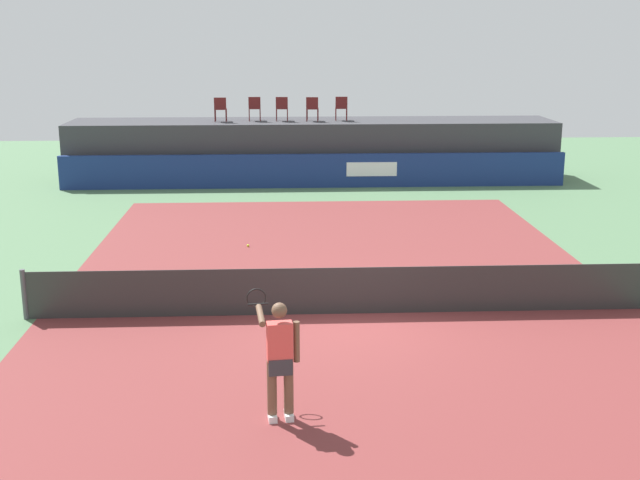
# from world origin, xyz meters

# --- Properties ---
(ground_plane) EXTENTS (48.00, 48.00, 0.00)m
(ground_plane) POSITION_xyz_m (0.00, 3.00, 0.00)
(ground_plane) COLOR #4C704C
(court_inner) EXTENTS (12.00, 22.00, 0.00)m
(court_inner) POSITION_xyz_m (0.00, 0.00, 0.00)
(court_inner) COLOR maroon
(court_inner) RESTS_ON ground
(sponsor_wall) EXTENTS (18.00, 0.22, 1.20)m
(sponsor_wall) POSITION_xyz_m (0.01, 13.50, 0.60)
(sponsor_wall) COLOR navy
(sponsor_wall) RESTS_ON ground
(spectator_platform) EXTENTS (18.00, 2.80, 2.20)m
(spectator_platform) POSITION_xyz_m (0.00, 15.30, 1.10)
(spectator_platform) COLOR #38383D
(spectator_platform) RESTS_ON ground
(spectator_chair_far_left) EXTENTS (0.45, 0.45, 0.89)m
(spectator_chair_far_left) POSITION_xyz_m (-3.39, 15.03, 2.69)
(spectator_chair_far_left) COLOR #561919
(spectator_chair_far_left) RESTS_ON spectator_platform
(spectator_chair_left) EXTENTS (0.45, 0.45, 0.89)m
(spectator_chair_left) POSITION_xyz_m (-2.15, 15.25, 2.69)
(spectator_chair_left) COLOR #561919
(spectator_chair_left) RESTS_ON spectator_platform
(spectator_chair_center) EXTENTS (0.45, 0.45, 0.89)m
(spectator_chair_center) POSITION_xyz_m (-1.14, 15.18, 2.69)
(spectator_chair_center) COLOR #561919
(spectator_chair_center) RESTS_ON spectator_platform
(spectator_chair_right) EXTENTS (0.48, 0.48, 0.89)m
(spectator_chair_right) POSITION_xyz_m (-0.02, 15.04, 2.69)
(spectator_chair_right) COLOR #561919
(spectator_chair_right) RESTS_ON spectator_platform
(spectator_chair_far_right) EXTENTS (0.46, 0.46, 0.89)m
(spectator_chair_far_right) POSITION_xyz_m (1.06, 15.20, 2.69)
(spectator_chair_far_right) COLOR #561919
(spectator_chair_far_right) RESTS_ON spectator_platform
(tennis_net) EXTENTS (12.40, 0.02, 0.95)m
(tennis_net) POSITION_xyz_m (0.00, 0.00, 0.47)
(tennis_net) COLOR #2D2D2D
(tennis_net) RESTS_ON ground
(net_post_near) EXTENTS (0.10, 0.10, 1.00)m
(net_post_near) POSITION_xyz_m (-6.20, 0.00, 0.50)
(net_post_near) COLOR #4C4C51
(net_post_near) RESTS_ON ground
(tennis_player) EXTENTS (0.78, 1.13, 1.77)m
(tennis_player) POSITION_xyz_m (-1.28, -4.46, 0.96)
(tennis_player) COLOR white
(tennis_player) RESTS_ON court_inner
(tennis_ball) EXTENTS (0.07, 0.07, 0.07)m
(tennis_ball) POSITION_xyz_m (-2.09, 5.27, 0.04)
(tennis_ball) COLOR #D8EA33
(tennis_ball) RESTS_ON court_inner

